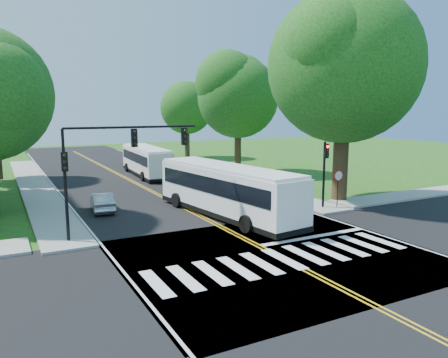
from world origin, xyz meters
TOP-DOWN VIEW (x-y plane):
  - ground at (0.00, 0.00)m, footprint 140.00×140.00m
  - road at (0.00, 18.00)m, footprint 14.00×96.00m
  - cross_road at (0.00, 0.00)m, footprint 60.00×12.00m
  - center_line at (0.00, 22.00)m, footprint 0.36×70.00m
  - edge_line_w at (-6.80, 22.00)m, footprint 0.12×70.00m
  - edge_line_e at (6.80, 22.00)m, footprint 0.12×70.00m
  - crosswalk at (0.00, -0.50)m, footprint 12.60×3.00m
  - stop_bar at (3.50, 1.60)m, footprint 6.60×0.40m
  - sidewalk_nw at (-8.30, 25.00)m, footprint 2.60×40.00m
  - sidewalk_ne at (8.30, 25.00)m, footprint 2.60×40.00m
  - sidewalk_xe at (20.00, 6.80)m, footprint 20.00×2.60m
  - tree_ne_big at (11.00, 8.00)m, footprint 10.80×10.80m
  - tree_east_mid at (11.50, 24.00)m, footprint 8.40×8.40m
  - tree_east_far at (12.50, 40.00)m, footprint 7.20×7.20m
  - signal_nw at (-5.86, 6.43)m, footprint 7.15×0.46m
  - signal_ne at (8.20, 6.44)m, footprint 0.30×0.46m
  - stop_sign at (9.00, 5.98)m, footprint 0.76×0.08m
  - bus_lead at (1.49, 7.78)m, footprint 4.27×12.56m
  - bus_follow at (2.35, 26.73)m, footprint 3.18×11.31m
  - hatchback at (-5.16, 12.75)m, footprint 1.67×3.86m
  - suv at (5.28, 10.71)m, footprint 2.67×5.26m
  - dark_sedan at (4.91, 18.36)m, footprint 2.22×4.18m

SIDE VIEW (x-z plane):
  - ground at x=0.00m, z-range 0.00..0.00m
  - road at x=0.00m, z-range 0.00..0.01m
  - cross_road at x=0.00m, z-range 0.00..0.01m
  - center_line at x=0.00m, z-range 0.01..0.02m
  - edge_line_w at x=-6.80m, z-range 0.01..0.02m
  - edge_line_e at x=6.80m, z-range 0.01..0.02m
  - crosswalk at x=0.00m, z-range 0.01..0.02m
  - stop_bar at x=3.50m, z-range 0.01..0.02m
  - sidewalk_nw at x=-8.30m, z-range 0.00..0.15m
  - sidewalk_ne at x=8.30m, z-range 0.00..0.15m
  - sidewalk_xe at x=20.00m, z-range 0.00..0.15m
  - dark_sedan at x=4.91m, z-range 0.01..1.17m
  - hatchback at x=-5.16m, z-range 0.01..1.25m
  - suv at x=5.28m, z-range 0.01..1.44m
  - bus_follow at x=2.35m, z-range 0.09..2.99m
  - bus_lead at x=1.49m, z-range 0.10..3.29m
  - stop_sign at x=9.00m, z-range 0.77..3.30m
  - signal_ne at x=8.20m, z-range 0.76..5.16m
  - signal_nw at x=-5.86m, z-range 1.55..7.21m
  - tree_east_far at x=12.50m, z-range 1.69..12.03m
  - tree_east_mid at x=11.50m, z-range 1.89..13.82m
  - tree_ne_big at x=11.00m, z-range 2.17..17.08m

